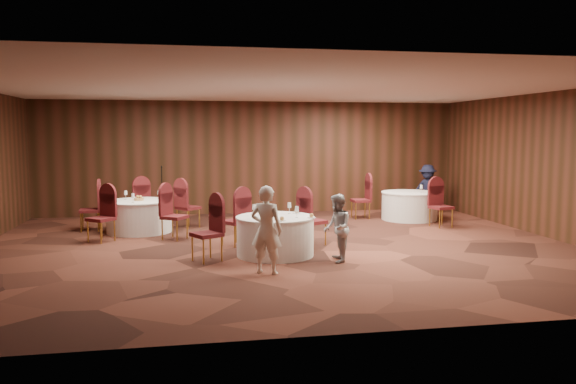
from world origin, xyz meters
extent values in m
plane|color=black|center=(0.00, 0.00, 0.00)|extent=(12.00, 12.00, 0.00)
plane|color=silver|center=(0.00, 0.00, 3.20)|extent=(12.00, 12.00, 0.00)
plane|color=black|center=(0.00, 5.00, 1.60)|extent=(12.00, 0.00, 12.00)
plane|color=black|center=(0.00, -5.00, 1.60)|extent=(12.00, 0.00, 12.00)
plane|color=black|center=(6.00, 0.00, 1.60)|extent=(0.00, 10.00, 10.00)
cylinder|color=silver|center=(-0.21, -0.72, 0.36)|extent=(1.45, 1.45, 0.72)
cylinder|color=silver|center=(-0.21, -0.72, 0.72)|extent=(1.48, 1.48, 0.03)
cylinder|color=silver|center=(-2.94, 2.32, 0.36)|extent=(1.48, 1.48, 0.72)
cylinder|color=silver|center=(-2.94, 2.32, 0.72)|extent=(1.51, 1.51, 0.03)
cylinder|color=silver|center=(4.00, 3.00, 0.36)|extent=(1.46, 1.46, 0.72)
cylinder|color=silver|center=(4.00, 3.00, 0.72)|extent=(1.49, 1.49, 0.03)
cylinder|color=silver|center=(-0.55, -0.95, 0.74)|extent=(0.06, 0.06, 0.01)
cylinder|color=silver|center=(-0.55, -0.95, 0.80)|extent=(0.01, 0.01, 0.11)
cone|color=silver|center=(-0.55, -0.95, 0.91)|extent=(0.08, 0.08, 0.10)
cylinder|color=silver|center=(-0.30, -1.17, 0.74)|extent=(0.06, 0.06, 0.01)
cylinder|color=silver|center=(-0.30, -1.17, 0.80)|extent=(0.01, 0.01, 0.11)
cone|color=silver|center=(-0.30, -1.17, 0.91)|extent=(0.08, 0.08, 0.10)
cylinder|color=silver|center=(0.12, -0.39, 0.74)|extent=(0.06, 0.06, 0.01)
cylinder|color=silver|center=(0.12, -0.39, 0.80)|extent=(0.01, 0.01, 0.11)
cone|color=silver|center=(0.12, -0.39, 0.91)|extent=(0.08, 0.08, 0.10)
cylinder|color=silver|center=(-0.59, -0.53, 0.74)|extent=(0.06, 0.06, 0.01)
cylinder|color=silver|center=(-0.59, -0.53, 0.80)|extent=(0.01, 0.01, 0.11)
cone|color=silver|center=(-0.59, -0.53, 0.91)|extent=(0.08, 0.08, 0.10)
cylinder|color=silver|center=(0.16, -0.94, 0.74)|extent=(0.06, 0.06, 0.01)
cylinder|color=silver|center=(0.16, -0.94, 0.80)|extent=(0.01, 0.01, 0.11)
cone|color=silver|center=(0.16, -0.94, 0.91)|extent=(0.08, 0.08, 0.10)
cylinder|color=white|center=(-0.18, -1.29, 0.75)|extent=(0.15, 0.15, 0.01)
sphere|color=#9E6B33|center=(-0.18, -1.29, 0.79)|extent=(0.08, 0.08, 0.08)
cylinder|color=white|center=(0.42, -1.02, 0.75)|extent=(0.15, 0.15, 0.01)
sphere|color=#9E6B33|center=(0.42, -1.02, 0.79)|extent=(0.08, 0.08, 0.08)
cylinder|color=white|center=(0.27, -0.37, 0.75)|extent=(0.15, 0.15, 0.01)
sphere|color=#9E6B33|center=(0.27, -0.37, 0.79)|extent=(0.08, 0.08, 0.08)
cylinder|color=silver|center=(-2.48, 2.46, 0.74)|extent=(0.06, 0.06, 0.01)
cylinder|color=silver|center=(-2.48, 2.46, 0.80)|extent=(0.01, 0.01, 0.11)
cone|color=silver|center=(-2.48, 2.46, 0.91)|extent=(0.08, 0.08, 0.10)
cylinder|color=silver|center=(-3.26, 2.56, 0.74)|extent=(0.06, 0.06, 0.01)
cylinder|color=silver|center=(-3.26, 2.56, 0.80)|extent=(0.01, 0.01, 0.11)
cone|color=silver|center=(-3.26, 2.56, 0.91)|extent=(0.08, 0.08, 0.10)
cylinder|color=silver|center=(-3.03, 1.88, 0.74)|extent=(0.06, 0.06, 0.01)
cylinder|color=silver|center=(-3.03, 1.88, 0.80)|extent=(0.01, 0.01, 0.11)
cone|color=silver|center=(-3.03, 1.88, 0.91)|extent=(0.08, 0.08, 0.10)
cylinder|color=brown|center=(-2.94, 2.32, 0.77)|extent=(0.22, 0.22, 0.06)
sphere|color=#9E6B33|center=(-2.97, 2.34, 0.83)|extent=(0.07, 0.07, 0.07)
sphere|color=#9E6B33|center=(-2.90, 2.30, 0.83)|extent=(0.07, 0.07, 0.07)
cylinder|color=silver|center=(4.21, 2.73, 0.74)|extent=(0.06, 0.06, 0.01)
cylinder|color=silver|center=(4.21, 2.73, 0.80)|extent=(0.01, 0.01, 0.11)
cone|color=silver|center=(4.21, 2.73, 0.91)|extent=(0.08, 0.08, 0.10)
cylinder|color=black|center=(-2.48, 4.07, 0.01)|extent=(0.24, 0.24, 0.02)
cylinder|color=black|center=(-2.48, 4.07, 0.73)|extent=(0.02, 0.02, 1.42)
cylinder|color=black|center=(-2.48, 4.12, 1.41)|extent=(0.04, 0.12, 0.04)
imported|color=white|center=(-0.57, -2.07, 0.73)|extent=(0.63, 0.55, 1.46)
imported|color=#A0A0A5|center=(0.79, -1.44, 0.61)|extent=(0.55, 0.66, 1.22)
imported|color=black|center=(4.93, 3.95, 0.70)|extent=(1.02, 1.00, 1.41)
camera|label=1|loc=(-1.83, -11.01, 2.30)|focal=35.00mm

